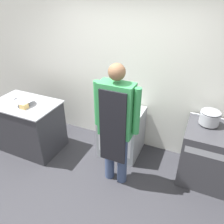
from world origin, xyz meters
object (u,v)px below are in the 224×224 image
(fridge_unit, at_px, (122,132))
(mixing_bowl, at_px, (24,102))
(stove, at_px, (217,157))
(stock_pot, at_px, (210,117))
(plastic_tub, at_px, (24,106))
(person_cook, at_px, (116,121))

(fridge_unit, xyz_separation_m, mixing_bowl, (-1.48, -0.58, 0.53))
(stove, bearing_deg, mixing_bowl, -170.13)
(fridge_unit, height_order, stock_pot, stock_pot)
(stove, relative_size, fridge_unit, 1.20)
(mixing_bowl, distance_m, plastic_tub, 0.13)
(fridge_unit, xyz_separation_m, stock_pot, (1.29, 0.07, 0.58))
(stock_pot, bearing_deg, mixing_bowl, -166.89)
(fridge_unit, height_order, mixing_bowl, mixing_bowl)
(mixing_bowl, relative_size, plastic_tub, 2.92)
(stove, relative_size, mixing_bowl, 3.24)
(plastic_tub, bearing_deg, stove, 11.99)
(plastic_tub, distance_m, stock_pot, 2.79)
(fridge_unit, xyz_separation_m, plastic_tub, (-1.40, -0.68, 0.53))
(fridge_unit, xyz_separation_m, person_cook, (0.17, -0.65, 0.63))
(stove, height_order, fridge_unit, stove)
(person_cook, bearing_deg, fridge_unit, 104.50)
(person_cook, relative_size, mixing_bowl, 6.03)
(mixing_bowl, bearing_deg, fridge_unit, 21.35)
(person_cook, bearing_deg, plastic_tub, -178.93)
(person_cook, xyz_separation_m, plastic_tub, (-1.57, -0.03, -0.10))
(mixing_bowl, distance_m, stock_pot, 2.84)
(mixing_bowl, xyz_separation_m, stock_pot, (2.77, 0.64, 0.05))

